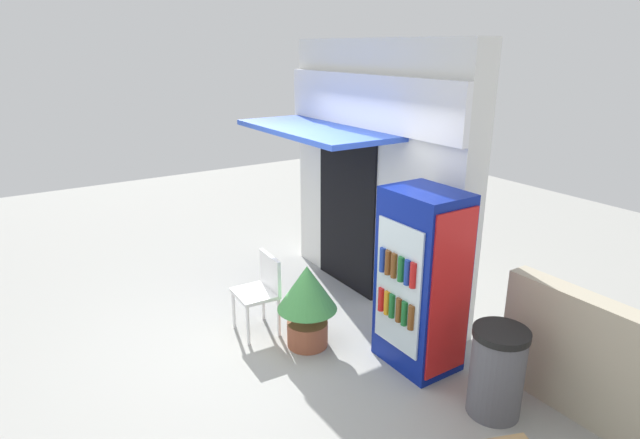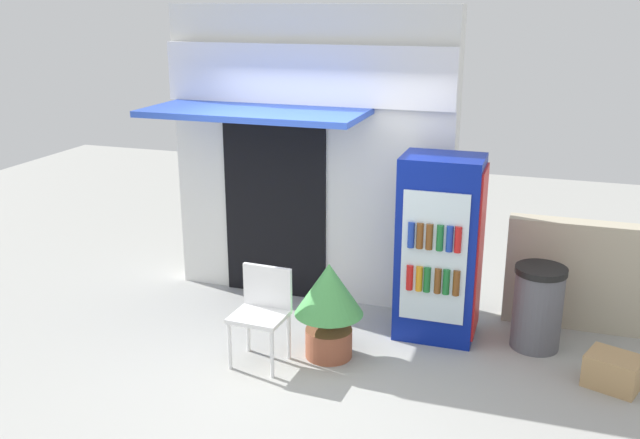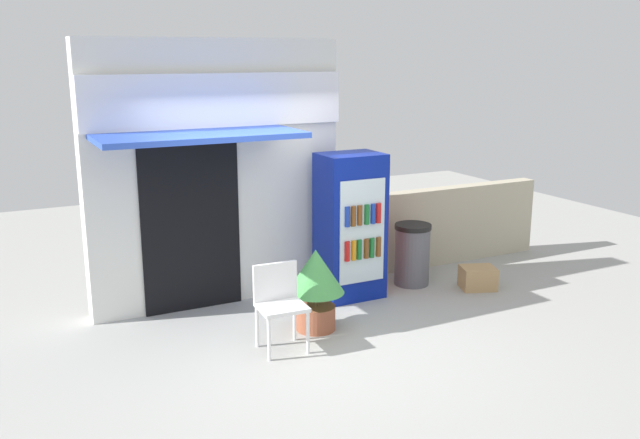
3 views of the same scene
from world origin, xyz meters
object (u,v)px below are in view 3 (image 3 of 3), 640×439
at_px(potted_plant_near_shop, 316,281).
at_px(plastic_chair, 279,299).
at_px(cardboard_box, 478,278).
at_px(trash_bin, 412,254).
at_px(drink_cooler, 351,226).

bearing_deg(potted_plant_near_shop, plastic_chair, -154.87).
relative_size(plastic_chair, potted_plant_near_shop, 0.96).
height_order(potted_plant_near_shop, cardboard_box, potted_plant_near_shop).
bearing_deg(potted_plant_near_shop, trash_bin, 23.62).
distance_m(drink_cooler, cardboard_box, 1.83).
height_order(drink_cooler, plastic_chair, drink_cooler).
height_order(drink_cooler, trash_bin, drink_cooler).
distance_m(plastic_chair, potted_plant_near_shop, 0.60).
height_order(drink_cooler, potted_plant_near_shop, drink_cooler).
xyz_separation_m(drink_cooler, trash_bin, (0.94, 0.03, -0.49)).
bearing_deg(cardboard_box, trash_bin, 140.47).
bearing_deg(trash_bin, cardboard_box, -39.53).
xyz_separation_m(potted_plant_near_shop, cardboard_box, (2.45, 0.25, -0.41)).
bearing_deg(potted_plant_near_shop, cardboard_box, 5.73).
xyz_separation_m(drink_cooler, plastic_chair, (-1.40, -1.01, -0.37)).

